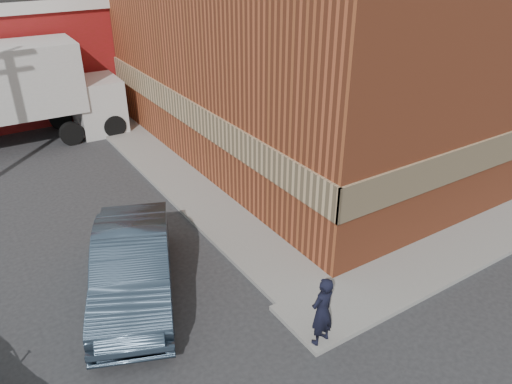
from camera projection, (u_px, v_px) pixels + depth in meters
ground at (286, 303)px, 12.32m from camera, size 90.00×90.00×0.00m
brick_building at (328, 23)px, 20.88m from camera, size 14.25×18.25×9.36m
sidewalk_south at (502, 229)px, 15.22m from camera, size 16.00×1.80×0.12m
sidewalk_west at (162, 166)px, 19.26m from camera, size 1.80×18.00×0.12m
man at (322, 311)px, 10.62m from camera, size 0.67×0.50×1.69m
sedan at (133, 267)px, 12.19m from camera, size 3.61×5.47×1.70m
box_truck at (18, 88)px, 20.34m from camera, size 8.53×2.85×4.17m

